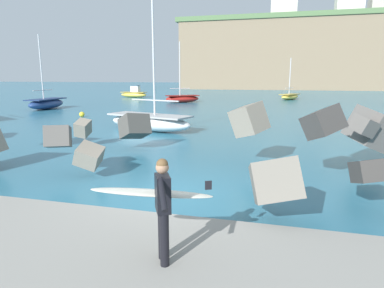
# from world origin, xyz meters

# --- Properties ---
(ground_plane) EXTENTS (400.00, 400.00, 0.00)m
(ground_plane) POSITION_xyz_m (0.00, 0.00, 0.00)
(ground_plane) COLOR #2D6B84
(walkway_path) EXTENTS (48.00, 4.40, 0.24)m
(walkway_path) POSITION_xyz_m (0.00, -4.00, 0.12)
(walkway_path) COLOR gray
(walkway_path) RESTS_ON ground
(breakwater_jetty) EXTENTS (31.50, 8.56, 3.06)m
(breakwater_jetty) POSITION_xyz_m (-0.22, 2.36, 1.31)
(breakwater_jetty) COLOR #3D3A38
(breakwater_jetty) RESTS_ON ground
(surfer_with_board) EXTENTS (2.02, 1.49, 1.78)m
(surfer_with_board) POSITION_xyz_m (1.14, -3.64, 1.28)
(surfer_with_board) COLOR black
(surfer_with_board) RESTS_ON walkway_path
(boat_near_left) EXTENTS (4.84, 4.15, 7.73)m
(boat_near_left) POSITION_xyz_m (-9.42, 34.00, 0.54)
(boat_near_left) COLOR maroon
(boat_near_left) RESTS_ON ground
(boat_near_right) EXTENTS (6.23, 3.58, 8.36)m
(boat_near_right) POSITION_xyz_m (-4.79, 10.70, 0.57)
(boat_near_right) COLOR white
(boat_near_right) RESTS_ON ground
(boat_mid_left) EXTENTS (3.46, 4.92, 6.01)m
(boat_mid_left) POSITION_xyz_m (4.44, 43.36, 0.48)
(boat_mid_left) COLOR #EAC64C
(boat_mid_left) RESTS_ON ground
(boat_mid_right) EXTENTS (4.68, 1.89, 1.97)m
(boat_mid_right) POSITION_xyz_m (-20.13, 42.46, 0.63)
(boat_mid_right) COLOR #EAC64C
(boat_mid_right) RESTS_ON ground
(boat_far_left) EXTENTS (2.19, 5.19, 7.46)m
(boat_far_left) POSITION_xyz_m (-20.56, 21.47, 0.60)
(boat_far_left) COLOR navy
(boat_far_left) RESTS_ON ground
(mooring_buoy_inner) EXTENTS (0.44, 0.44, 0.44)m
(mooring_buoy_inner) POSITION_xyz_m (-12.98, 16.10, 0.22)
(mooring_buoy_inner) COLOR yellow
(mooring_buoy_inner) RESTS_ON ground
(headland_bluff) EXTENTS (87.63, 34.28, 19.04)m
(headland_bluff) POSITION_xyz_m (18.72, 98.38, 9.54)
(headland_bluff) COLOR #847056
(headland_bluff) RESTS_ON ground
(station_building_west) EXTENTS (6.41, 5.80, 5.91)m
(station_building_west) POSITION_xyz_m (27.66, 92.88, 22.01)
(station_building_west) COLOR #B2ADA3
(station_building_west) RESTS_ON headland_bluff
(station_building_central) EXTENTS (6.72, 5.98, 4.75)m
(station_building_central) POSITION_xyz_m (18.96, 88.61, 21.43)
(station_building_central) COLOR silver
(station_building_central) RESTS_ON headland_bluff
(station_building_east) EXTENTS (7.16, 6.17, 5.61)m
(station_building_east) POSITION_xyz_m (2.96, 91.55, 21.86)
(station_building_east) COLOR beige
(station_building_east) RESTS_ON headland_bluff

